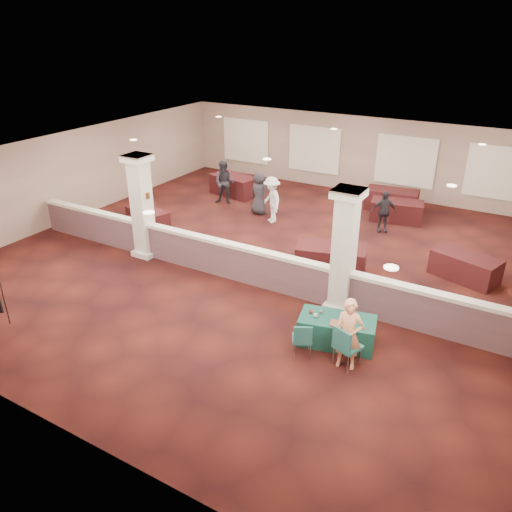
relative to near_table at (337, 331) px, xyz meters
The scene contains 32 objects.
ground 4.62m from the near_table, 139.40° to the left, with size 16.00×16.00×0.00m, color #3F150F.
wall_back 11.61m from the near_table, 107.65° to the left, with size 16.00×0.04×3.20m, color #816759.
wall_front 6.23m from the near_table, 124.99° to the right, with size 16.00×0.04×3.20m, color #816759.
wall_left 11.95m from the near_table, 165.38° to the left, with size 0.04×16.00×3.20m, color #816759.
ceiling 5.43m from the near_table, 139.40° to the left, with size 16.00×16.00×0.02m, color white.
partition_wall 3.82m from the near_table, 156.80° to the left, with size 15.60×0.28×1.10m.
column_left 7.28m from the near_table, 167.91° to the left, with size 0.72×0.72×3.20m.
column_right 2.05m from the near_table, 108.43° to the left, with size 0.72×0.72×3.20m.
sconce_left 7.62m from the near_table, 168.36° to the left, with size 0.12×0.12×0.18m.
sconce_right 7.09m from the near_table, 167.42° to the left, with size 0.12×0.12×0.18m.
near_table is the anchor object (origin of this frame).
conf_chair_main 0.92m from the near_table, 57.97° to the right, with size 0.63×0.63×0.99m.
conf_chair_side 1.00m from the near_table, 117.92° to the right, with size 0.57×0.57×0.85m.
woman 0.98m from the near_table, 54.13° to the right, with size 0.58×0.39×1.62m, color #DF7F61.
far_table_front_left 9.10m from the near_table, 158.74° to the left, with size 1.68×0.84×0.68m, color black.
far_table_front_center 3.63m from the near_table, 114.44° to the left, with size 1.98×0.99×0.80m, color black.
far_table_front_right 5.21m from the near_table, 67.57° to the left, with size 1.81×0.90×0.73m, color black.
far_table_back_left 11.19m from the near_table, 134.34° to the left, with size 2.01×1.01×0.82m, color black.
far_table_back_center 9.62m from the near_table, 98.97° to the left, with size 1.96×0.98×0.79m, color black.
far_table_back_right 8.47m from the near_table, 96.78° to the left, with size 1.84×0.92×0.75m, color black.
attendee_a 10.19m from the near_table, 137.74° to the left, with size 0.84×0.46×1.74m, color black.
attendee_b 7.79m from the near_table, 129.44° to the left, with size 1.08×0.50×1.69m, color #B8B8B4.
attendee_c 7.21m from the near_table, 99.04° to the left, with size 0.87×0.41×1.48m, color black.
attendee_d 8.69m from the near_table, 131.46° to the left, with size 0.81×0.44×1.64m, color black.
laptop_base 0.43m from the near_table, ahead, with size 0.30×0.21×0.02m, color #BBBBBF.
laptop_screen 0.52m from the near_table, 25.45° to the left, with size 0.30×0.01×0.20m, color #BBBBBF.
screen_glow 0.51m from the near_table, 24.17° to the left, with size 0.27×0.00×0.17m, color #D1DFFB.
knitting 0.41m from the near_table, 65.46° to the right, with size 0.36×0.27×0.03m, color #B8481D.
yarn_cream 0.63m from the near_table, 156.47° to the right, with size 0.10×0.10×0.10m, color beige.
yarn_red 0.73m from the near_table, behind, with size 0.09×0.09×0.09m, color maroon.
yarn_grey 0.56m from the near_table, behind, with size 0.09×0.09×0.09m, color #535258.
scissors 0.72m from the near_table, 10.08° to the right, with size 0.11×0.03×0.01m, color #B0121B.
Camera 1 is at (6.67, -12.18, 6.72)m, focal length 35.00 mm.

